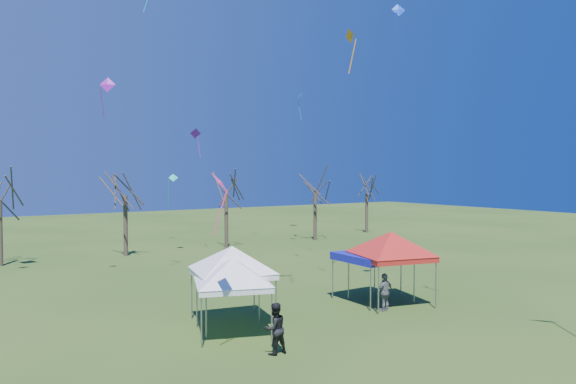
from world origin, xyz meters
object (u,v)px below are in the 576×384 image
tent_white_west (232,251)px  tent_red (391,237)px  tree_4 (315,176)px  person_grey (385,292)px  tree_3 (226,176)px  tree_2 (125,174)px  person_dark (275,328)px  tent_white_mid (232,264)px  tent_blue (373,257)px  tree_5 (367,179)px

tent_white_west → tent_red: tent_red is taller
tree_4 → person_grey: bearing=-119.0°
tree_3 → person_grey: 23.02m
tree_4 → tent_white_west: bearing=-133.4°
tree_2 → person_dark: size_ratio=4.56×
tent_white_mid → person_dark: bearing=-85.0°
tent_blue → tree_3: bearing=84.0°
tent_white_west → tree_5: bearing=39.1°
tree_5 → tent_blue: tree_5 is taller
tree_3 → tent_blue: 20.98m
tree_5 → person_grey: size_ratio=4.29×
tent_white_mid → tree_2: bearing=84.8°
person_dark → tent_red: bearing=-162.7°
tent_red → person_grey: size_ratio=2.56×
tree_2 → tree_4: size_ratio=1.04×
tree_3 → tree_4: bearing=-0.3°
tree_5 → tent_white_west: bearing=-140.9°
person_grey → person_dark: bearing=9.6°
tree_3 → person_dark: tree_3 is taller
tent_white_mid → tent_red: tent_red is taller
tree_3 → tree_5: tree_3 is taller
tent_white_mid → tent_red: 8.61m
tent_blue → tree_2: bearing=106.7°
tree_4 → tent_white_mid: size_ratio=2.14×
tree_5 → person_dark: 38.56m
tree_5 → tent_red: 30.55m
tree_4 → person_dark: size_ratio=4.39×
tree_3 → person_dark: (-10.14, -24.23, -5.18)m
tree_4 → tent_white_west: (-19.08, -20.21, -3.00)m
person_dark → tent_white_west: bearing=-97.0°
tree_4 → tent_blue: bearing=-119.3°
tree_4 → tree_5: bearing=13.9°
tree_2 → tent_red: (6.61, -21.72, -3.03)m
tent_white_west → tent_red: (7.97, -1.13, 0.20)m
tree_4 → tent_white_mid: bearing=-132.6°
tent_white_mid → tree_4: bearing=47.4°
tree_2 → tent_blue: 22.14m
tree_4 → tent_blue: tree_4 is taller
tree_4 → person_grey: size_ratio=4.54×
tree_2 → person_grey: tree_2 is taller
tent_white_west → person_grey: size_ratio=2.42×
tent_white_west → person_grey: tent_white_west is taller
tent_white_west → person_grey: bearing=-16.2°
tree_2 → tree_3: tree_2 is taller
tent_white_west → tent_white_mid: 1.41m
tree_4 → tent_white_mid: 29.31m
tree_3 → tent_white_west: 22.68m
tent_blue → person_grey: (-0.83, -1.71, -1.31)m
tree_3 → person_grey: size_ratio=4.55×
tree_2 → tree_4: tree_2 is taller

